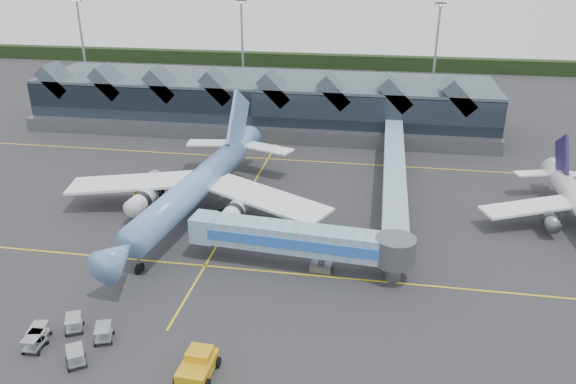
% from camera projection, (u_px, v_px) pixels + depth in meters
% --- Properties ---
extents(ground, '(260.00, 260.00, 0.00)m').
position_uv_depth(ground, '(224.00, 233.00, 71.02)').
color(ground, '#2A2A2D').
rests_on(ground, ground).
extents(taxi_stripes, '(120.00, 60.00, 0.01)m').
position_uv_depth(taxi_stripes, '(243.00, 201.00, 80.07)').
color(taxi_stripes, yellow).
rests_on(taxi_stripes, ground).
extents(tree_line_far, '(260.00, 4.00, 4.00)m').
position_uv_depth(tree_line_far, '(322.00, 61.00, 169.73)').
color(tree_line_far, black).
rests_on(tree_line_far, ground).
extents(terminal, '(90.00, 22.25, 12.52)m').
position_uv_depth(terminal, '(262.00, 102.00, 112.69)').
color(terminal, black).
rests_on(terminal, ground).
extents(light_masts, '(132.40, 42.56, 22.45)m').
position_uv_depth(light_masts, '(396.00, 54.00, 119.65)').
color(light_masts, '#979A9F').
rests_on(light_masts, ground).
extents(main_airliner, '(37.43, 43.31, 13.91)m').
position_uv_depth(main_airliner, '(197.00, 185.00, 74.97)').
color(main_airliner, '#6184C4').
rests_on(main_airliner, ground).
extents(jet_bridge, '(25.31, 5.73, 5.16)m').
position_uv_depth(jet_bridge, '(312.00, 242.00, 61.90)').
color(jet_bridge, '#74A5C2').
rests_on(jet_bridge, ground).
extents(fuel_truck, '(4.04, 9.65, 3.21)m').
position_uv_depth(fuel_truck, '(150.00, 189.00, 79.73)').
color(fuel_truck, black).
rests_on(fuel_truck, ground).
extents(pushback_tug, '(3.12, 4.76, 2.05)m').
position_uv_depth(pushback_tug, '(198.00, 366.00, 47.14)').
color(pushback_tug, gold).
rests_on(pushback_tug, ground).
extents(baggage_carts, '(7.73, 6.83, 1.51)m').
position_uv_depth(baggage_carts, '(65.00, 337.00, 50.77)').
color(baggage_carts, '#979BA0').
rests_on(baggage_carts, ground).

